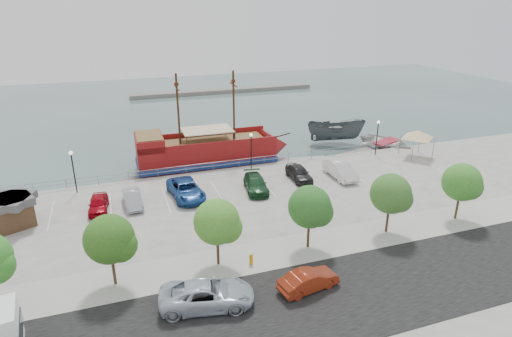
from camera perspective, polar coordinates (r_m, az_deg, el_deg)
name	(u,v)px	position (r m, az deg, el deg)	size (l,w,h in m)	color
ground	(272,203)	(42.17, 2.18, -4.57)	(160.00, 160.00, 0.00)	#415552
street	(362,291)	(29.47, 13.96, -15.55)	(100.00, 8.00, 0.04)	black
sidewalk	(319,244)	(33.70, 8.46, -9.98)	(100.00, 4.00, 0.05)	#A3A29A
seawall_railing	(248,162)	(48.33, -1.14, 0.87)	(50.00, 0.06, 1.00)	gray
far_shore	(224,91)	(95.14, -4.28, 10.31)	(40.00, 3.00, 0.80)	slate
pirate_ship	(217,151)	(50.90, -5.17, 2.38)	(18.69, 5.45, 11.75)	maroon
patrol_boat	(336,133)	(60.43, 10.60, 4.72)	(2.98, 7.93, 3.07)	#454C51
speedboat	(386,144)	(59.56, 17.00, 3.10)	(5.16, 7.23, 1.50)	silver
dock_west	(125,184)	(48.07, -17.11, -1.95)	(6.51, 1.86, 0.37)	slate
dock_mid	(297,162)	(52.33, 5.43, 0.87)	(7.65, 2.19, 0.44)	#989693
dock_east	(353,155)	(55.95, 12.86, 1.76)	(6.87, 1.96, 0.39)	gray
shed	(11,211)	(40.66, -29.82, -4.90)	(4.17, 4.17, 2.59)	#503520
canopy_tent	(418,130)	(54.36, 20.84, 4.77)	(4.83, 4.83, 3.70)	slate
street_van	(207,295)	(27.23, -6.55, -16.35)	(2.66, 5.77, 1.60)	#B1BDC9
street_sedan	(309,280)	(28.63, 7.03, -14.57)	(1.43, 4.10, 1.35)	maroon
fire_hydrant	(251,259)	(30.86, -0.66, -11.96)	(0.29, 0.29, 0.83)	#C18607
lamp_post_left	(73,164)	(44.41, -23.26, 0.51)	(0.36, 0.36, 4.28)	black
lamp_post_mid	(251,145)	(46.37, -0.66, 3.13)	(0.36, 0.36, 4.28)	black
lamp_post_right	(378,132)	(53.41, 15.90, 4.76)	(0.36, 0.36, 4.28)	black
tree_b	(112,241)	(28.90, -18.65, -9.10)	(3.30, 3.20, 5.00)	#473321
tree_c	(219,223)	(29.52, -4.93, -7.27)	(3.30, 3.20, 5.00)	#473321
tree_d	(312,208)	(31.72, 7.46, -5.26)	(3.30, 3.20, 5.00)	#473321
tree_e	(393,195)	(35.19, 17.75, -3.38)	(3.30, 3.20, 5.00)	#473321
tree_f	(464,183)	(39.61, 25.95, -1.80)	(3.30, 3.20, 5.00)	#473321
parked_car_a	(98,204)	(40.60, -20.28, -4.42)	(1.61, 3.99, 1.36)	#9C0311
parked_car_b	(133,199)	(40.60, -16.13, -3.89)	(1.45, 4.16, 1.37)	#A4A6B0
parked_car_c	(186,190)	(41.14, -9.34, -2.80)	(2.63, 5.71, 1.59)	navy
parked_car_d	(256,184)	(42.07, -0.03, -2.05)	(2.00, 4.92, 1.43)	#164020
parked_car_e	(299,173)	(44.84, 5.74, -0.59)	(1.78, 4.43, 1.51)	black
parked_car_f	(340,170)	(46.08, 11.17, -0.18)	(1.77, 5.08, 1.67)	white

